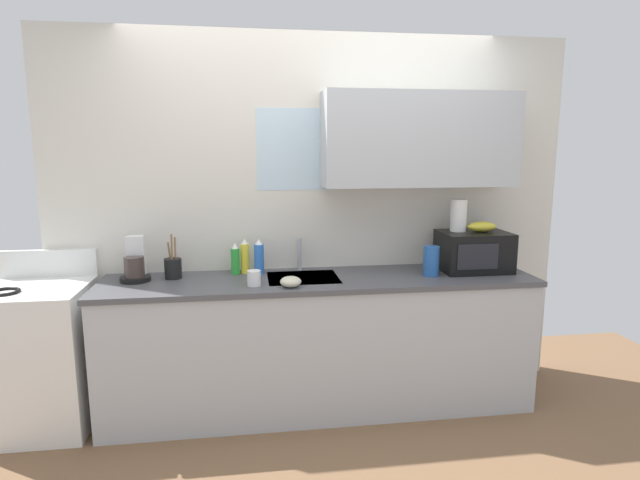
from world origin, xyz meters
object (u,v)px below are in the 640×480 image
Objects in this scene: dish_soap_bottle_yellow at (245,257)px; dish_soap_bottle_green at (235,260)px; microwave at (474,251)px; cereal_canister at (431,261)px; stove_range at (40,356)px; mug_white at (254,278)px; coffee_maker at (135,264)px; banana_bunch at (482,227)px; small_bowl at (291,282)px; dish_soap_bottle_blue at (259,258)px; utensil_crock at (173,268)px; paper_towel_roll at (459,215)px.

dish_soap_bottle_yellow is 1.12× the size of dish_soap_bottle_green.
microwave reaches higher than cereal_canister.
stove_range reaches higher than mug_white.
coffee_maker is at bearing 161.60° from mug_white.
banana_bunch is 2.31m from coffee_maker.
stove_range is at bearing 172.51° from small_bowl.
dish_soap_bottle_blue is at bearing 169.10° from cereal_canister.
dish_soap_bottle_green is 1.30m from cereal_canister.
stove_range is 5.47× the size of cereal_canister.
utensil_crock is (-0.52, 0.26, 0.02)m from mug_white.
paper_towel_roll is 0.40m from cereal_canister.
coffee_maker is (0.58, 0.10, 0.55)m from stove_range.
cereal_canister is at bearing -1.23° from stove_range.
stove_range is at bearing -171.32° from dish_soap_bottle_yellow.
small_bowl is at bearing -15.26° from mug_white.
dish_soap_bottle_blue is at bearing 82.57° from mug_white.
paper_towel_roll is 1.95m from utensil_crock.
dish_soap_bottle_green is 0.40m from utensil_crock.
microwave is at bearing 0.91° from stove_range.
coffee_maker is at bearing -177.16° from utensil_crock.
microwave is 2.02m from utensil_crock.
dish_soap_bottle_blue is at bearing -4.00° from dish_soap_bottle_green.
dish_soap_bottle_green is 0.34m from mug_white.
microwave is 0.27m from paper_towel_roll.
stove_range is 11.37× the size of mug_white.
coffee_maker is at bearing 175.27° from cereal_canister.
banana_bunch is 0.18m from paper_towel_roll.
coffee_maker is at bearing 179.78° from paper_towel_roll.
dish_soap_bottle_blue is 0.32m from mug_white.
mug_white is 0.32× the size of utensil_crock.
dish_soap_bottle_green reaches higher than cereal_canister.
paper_towel_roll is 1.69× the size of small_bowl.
paper_towel_roll is at bearing -2.80° from dish_soap_bottle_blue.
dish_soap_bottle_yellow is 0.07m from dish_soap_bottle_green.
dish_soap_bottle_green is at bearing 169.94° from cereal_canister.
small_bowl is at bearing -63.86° from dish_soap_bottle_blue.
cereal_canister is 1.69m from utensil_crock.
dish_soap_bottle_blue is 1.81× the size of small_bowl.
dish_soap_bottle_yellow is at bearing 124.56° from small_bowl.
utensil_crock is (-0.56, -0.05, -0.04)m from dish_soap_bottle_blue.
small_bowl is at bearing -48.18° from dish_soap_bottle_green.
banana_bunch is 1.59m from mug_white.
cereal_canister is (-0.34, -0.10, -0.04)m from microwave.
dish_soap_bottle_blue reaches higher than stove_range.
banana_bunch is at bearing -1.45° from coffee_maker.
coffee_maker is 1.19× the size of dish_soap_bottle_yellow.
paper_towel_roll is at bearing 32.01° from cereal_canister.
cereal_canister is at bearing 9.01° from small_bowl.
stove_range is 2.55m from cereal_canister.
dish_soap_bottle_yellow is at bearing 99.08° from mug_white.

